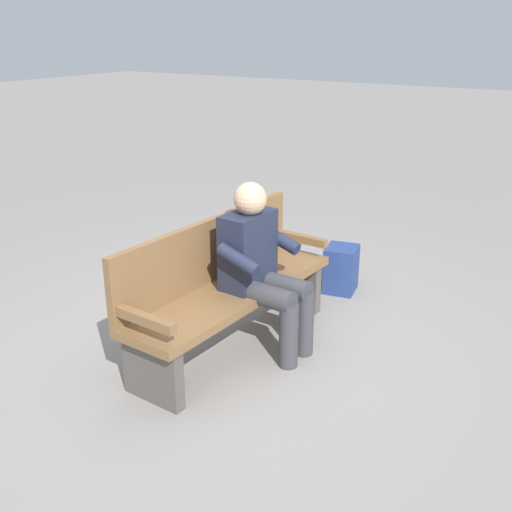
% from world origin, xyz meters
% --- Properties ---
extents(ground_plane, '(40.00, 40.00, 0.00)m').
position_xyz_m(ground_plane, '(0.00, 0.00, 0.00)').
color(ground_plane, gray).
extents(bench_near, '(1.82, 0.57, 0.90)m').
position_xyz_m(bench_near, '(-0.00, -0.07, 0.46)').
color(bench_near, brown).
rests_on(bench_near, ground).
extents(person_seated, '(0.59, 0.59, 1.18)m').
position_xyz_m(person_seated, '(-0.09, 0.17, 0.63)').
color(person_seated, '#1E2338').
rests_on(person_seated, ground).
extents(backpack, '(0.33, 0.34, 0.39)m').
position_xyz_m(backpack, '(-1.29, 0.21, 0.19)').
color(backpack, navy).
rests_on(backpack, ground).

